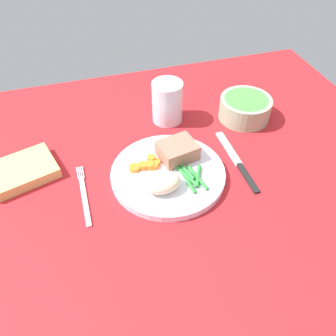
# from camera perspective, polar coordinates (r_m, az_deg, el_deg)

# --- Properties ---
(dining_table) EXTENTS (1.20, 0.90, 0.02)m
(dining_table) POSITION_cam_1_polar(r_m,az_deg,el_deg) (0.75, -2.05, -1.90)
(dining_table) COLOR red
(dining_table) RESTS_ON ground
(dinner_plate) EXTENTS (0.24, 0.24, 0.02)m
(dinner_plate) POSITION_cam_1_polar(r_m,az_deg,el_deg) (0.74, 0.00, -0.99)
(dinner_plate) COLOR white
(dinner_plate) RESTS_ON dining_table
(meat_portion) EXTENTS (0.09, 0.08, 0.04)m
(meat_portion) POSITION_cam_1_polar(r_m,az_deg,el_deg) (0.75, 1.57, 2.91)
(meat_portion) COLOR #A86B56
(meat_portion) RESTS_ON dinner_plate
(mashed_potatoes) EXTENTS (0.08, 0.05, 0.04)m
(mashed_potatoes) POSITION_cam_1_polar(r_m,az_deg,el_deg) (0.69, -0.71, -2.34)
(mashed_potatoes) COLOR beige
(mashed_potatoes) RESTS_ON dinner_plate
(carrot_slices) EXTENTS (0.07, 0.04, 0.01)m
(carrot_slices) POSITION_cam_1_polar(r_m,az_deg,el_deg) (0.74, -3.35, 0.66)
(carrot_slices) COLOR orange
(carrot_slices) RESTS_ON dinner_plate
(green_beans) EXTENTS (0.06, 0.10, 0.01)m
(green_beans) POSITION_cam_1_polar(r_m,az_deg,el_deg) (0.72, 3.71, -1.22)
(green_beans) COLOR #2D8C38
(green_beans) RESTS_ON dinner_plate
(fork) EXTENTS (0.01, 0.17, 0.00)m
(fork) POSITION_cam_1_polar(r_m,az_deg,el_deg) (0.73, -13.73, -4.35)
(fork) COLOR silver
(fork) RESTS_ON dining_table
(knife) EXTENTS (0.02, 0.20, 0.01)m
(knife) POSITION_cam_1_polar(r_m,az_deg,el_deg) (0.79, 11.41, 1.00)
(knife) COLOR black
(knife) RESTS_ON dining_table
(water_glass) EXTENTS (0.08, 0.08, 0.10)m
(water_glass) POSITION_cam_1_polar(r_m,az_deg,el_deg) (0.87, -0.12, 10.44)
(water_glass) COLOR silver
(water_glass) RESTS_ON dining_table
(salad_bowl) EXTENTS (0.13, 0.13, 0.06)m
(salad_bowl) POSITION_cam_1_polar(r_m,az_deg,el_deg) (0.91, 12.64, 9.79)
(salad_bowl) COLOR #99B28C
(salad_bowl) RESTS_ON dining_table
(napkin) EXTENTS (0.16, 0.14, 0.02)m
(napkin) POSITION_cam_1_polar(r_m,az_deg,el_deg) (0.80, -23.04, -0.47)
(napkin) COLOR #DBBC6B
(napkin) RESTS_ON dining_table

